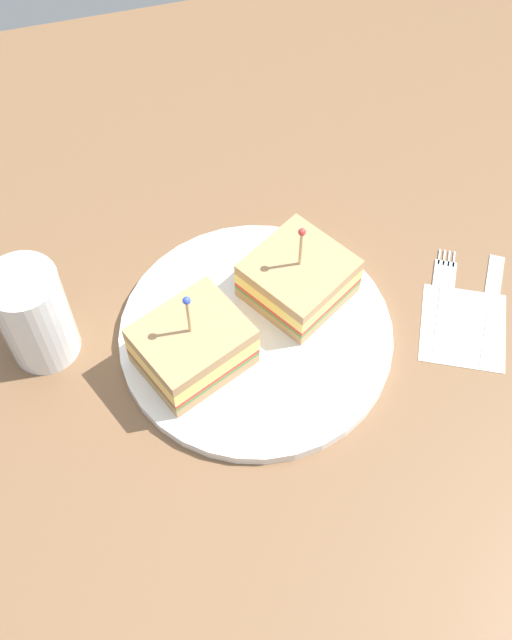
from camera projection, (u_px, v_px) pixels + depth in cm
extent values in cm
cube|color=brown|center=(256.00, 343.00, 76.88)|extent=(105.95, 105.95, 2.00)
cylinder|color=white|center=(256.00, 335.00, 75.54)|extent=(26.05, 26.05, 1.20)
cube|color=tan|center=(298.00, 289.00, 76.98)|extent=(11.95, 11.89, 1.21)
cube|color=#478438|center=(298.00, 284.00, 76.31)|extent=(11.95, 11.89, 0.40)
cube|color=red|center=(298.00, 281.00, 75.93)|extent=(11.95, 11.89, 0.50)
cube|color=#F4D666|center=(299.00, 275.00, 75.14)|extent=(11.95, 11.89, 1.38)
cube|color=tan|center=(299.00, 267.00, 74.06)|extent=(11.95, 11.89, 1.21)
cylinder|color=tan|center=(301.00, 250.00, 71.87)|extent=(0.30, 0.30, 5.21)
sphere|color=red|center=(302.00, 232.00, 69.68)|extent=(0.70, 0.70, 0.70)
cube|color=tan|center=(194.00, 357.00, 72.74)|extent=(11.65, 10.80, 1.32)
cube|color=#478438|center=(193.00, 352.00, 72.02)|extent=(11.65, 10.80, 0.40)
cube|color=red|center=(193.00, 350.00, 71.65)|extent=(11.65, 10.80, 0.50)
cube|color=#F4D666|center=(192.00, 343.00, 70.70)|extent=(11.65, 10.80, 1.75)
cube|color=tan|center=(191.00, 334.00, 69.42)|extent=(11.65, 10.80, 1.32)
cylinder|color=tan|center=(189.00, 318.00, 67.20)|extent=(0.30, 0.30, 5.29)
sphere|color=blue|center=(187.00, 301.00, 64.97)|extent=(0.70, 0.70, 0.70)
cylinder|color=silver|center=(38.00, 325.00, 72.37)|extent=(5.70, 5.70, 7.61)
cylinder|color=white|center=(34.00, 315.00, 71.07)|extent=(6.47, 6.47, 10.71)
cube|color=beige|center=(463.00, 327.00, 76.63)|extent=(11.19, 11.61, 0.15)
cube|color=silver|center=(439.00, 321.00, 76.88)|extent=(4.18, 7.24, 0.35)
cube|color=silver|center=(445.00, 275.00, 79.91)|extent=(3.62, 4.21, 0.35)
cube|color=silver|center=(454.00, 259.00, 80.99)|extent=(1.09, 1.85, 0.35)
cube|color=silver|center=(449.00, 258.00, 81.05)|extent=(1.09, 1.85, 0.35)
cube|color=silver|center=(444.00, 257.00, 81.11)|extent=(1.09, 1.85, 0.35)
cube|color=silver|center=(439.00, 257.00, 81.17)|extent=(1.09, 1.85, 0.35)
cube|color=silver|center=(488.00, 332.00, 76.21)|extent=(4.79, 7.51, 0.35)
cube|color=silver|center=(494.00, 283.00, 79.34)|extent=(4.86, 6.79, 0.24)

